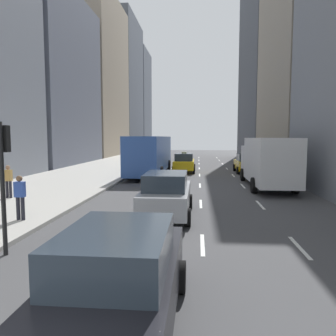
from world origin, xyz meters
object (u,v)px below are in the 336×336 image
(taxi_second, at_px, (246,163))
(pedestrian_far_walking, at_px, (8,180))
(box_truck, at_px, (267,161))
(traffic_light_pole, at_px, (4,166))
(sedan_black_near, at_px, (166,194))
(sedan_silver_behind, at_px, (120,279))
(taxi_lead, at_px, (184,163))
(city_bus, at_px, (150,154))
(pedestrian_mid_block, at_px, (20,195))

(taxi_second, relative_size, pedestrian_far_walking, 2.67)
(box_truck, distance_m, pedestrian_far_walking, 14.91)
(taxi_second, distance_m, traffic_light_pole, 23.54)
(sedan_black_near, height_order, sedan_silver_behind, sedan_black_near)
(taxi_lead, height_order, city_bus, city_bus)
(sedan_silver_behind, xyz_separation_m, city_bus, (-2.81, 22.82, 0.88))
(pedestrian_far_walking, bearing_deg, sedan_black_near, -17.30)
(taxi_lead, xyz_separation_m, city_bus, (-2.81, -1.94, 0.91))
(taxi_second, height_order, city_bus, city_bus)
(taxi_lead, height_order, sedan_black_near, taxi_lead)
(taxi_lead, height_order, box_truck, box_truck)
(taxi_second, relative_size, sedan_black_near, 0.94)
(traffic_light_pole, bearing_deg, sedan_black_near, 49.28)
(sedan_silver_behind, bearing_deg, sedan_black_near, 90.00)
(taxi_lead, distance_m, sedan_black_near, 16.89)
(taxi_lead, bearing_deg, pedestrian_far_walking, -119.77)
(city_bus, distance_m, traffic_light_pole, 19.58)
(box_truck, height_order, pedestrian_mid_block, box_truck)
(sedan_black_near, bearing_deg, sedan_silver_behind, -90.00)
(taxi_lead, bearing_deg, box_truck, -57.30)
(sedan_silver_behind, bearing_deg, traffic_light_pole, 140.30)
(city_bus, bearing_deg, sedan_silver_behind, -82.97)
(taxi_lead, height_order, traffic_light_pole, traffic_light_pole)
(box_truck, bearing_deg, taxi_second, 90.00)
(taxi_second, relative_size, city_bus, 0.38)
(taxi_lead, relative_size, traffic_light_pole, 1.22)
(taxi_second, distance_m, box_truck, 8.75)
(pedestrian_mid_block, distance_m, pedestrian_far_walking, 5.10)
(sedan_silver_behind, relative_size, box_truck, 0.53)
(sedan_black_near, distance_m, sedan_silver_behind, 7.87)
(sedan_silver_behind, height_order, box_truck, box_truck)
(sedan_black_near, height_order, box_truck, box_truck)
(sedan_black_near, distance_m, traffic_light_pole, 6.24)
(pedestrian_far_walking, relative_size, traffic_light_pole, 0.46)
(box_truck, bearing_deg, pedestrian_mid_block, -137.99)
(sedan_black_near, height_order, city_bus, city_bus)
(city_bus, bearing_deg, pedestrian_mid_block, -98.36)
(sedan_silver_behind, distance_m, city_bus, 23.01)
(taxi_lead, xyz_separation_m, pedestrian_mid_block, (-5.24, -18.49, 0.19))
(pedestrian_mid_block, bearing_deg, sedan_black_near, 16.95)
(city_bus, bearing_deg, taxi_lead, 34.67)
(taxi_lead, distance_m, traffic_light_pole, 21.90)
(sedan_black_near, bearing_deg, box_truck, 55.57)
(pedestrian_mid_block, bearing_deg, taxi_second, 59.59)
(taxi_second, height_order, traffic_light_pole, traffic_light_pole)
(taxi_second, distance_m, pedestrian_far_walking, 19.89)
(sedan_silver_behind, height_order, pedestrian_far_walking, pedestrian_far_walking)
(taxi_lead, relative_size, pedestrian_mid_block, 2.67)
(sedan_black_near, distance_m, pedestrian_far_walking, 8.59)
(sedan_silver_behind, distance_m, pedestrian_mid_block, 8.17)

